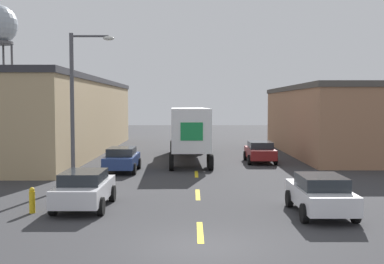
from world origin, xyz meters
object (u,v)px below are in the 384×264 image
(parked_car_left_far, at_px, (121,159))
(parked_car_right_near, at_px, (319,194))
(fire_hydrant, at_px, (31,200))
(parked_car_left_near, at_px, (83,188))
(parked_car_right_far, at_px, (259,151))
(semi_truck, at_px, (187,129))
(street_lamp, at_px, (76,98))

(parked_car_left_far, relative_size, parked_car_right_near, 1.00)
(parked_car_right_near, xyz_separation_m, fire_hydrant, (-10.89, 0.27, -0.30))
(parked_car_left_near, xyz_separation_m, fire_hydrant, (-1.80, -0.87, -0.30))
(parked_car_right_near, bearing_deg, parked_car_right_far, 90.00)
(semi_truck, bearing_deg, street_lamp, -117.63)
(parked_car_left_near, height_order, parked_car_right_far, same)
(parked_car_right_far, bearing_deg, fire_hydrant, -124.68)
(street_lamp, bearing_deg, semi_truck, 64.57)
(fire_hydrant, bearing_deg, parked_car_right_near, -1.41)
(parked_car_right_near, relative_size, fire_hydrant, 4.24)
(semi_truck, distance_m, parked_car_right_far, 5.54)
(parked_car_right_near, bearing_deg, fire_hydrant, 178.59)
(parked_car_left_far, bearing_deg, parked_car_left_near, -90.00)
(parked_car_left_near, distance_m, street_lamp, 6.37)
(parked_car_right_far, bearing_deg, street_lamp, -136.92)
(semi_truck, height_order, parked_car_left_far, semi_truck)
(parked_car_left_near, distance_m, parked_car_right_near, 9.16)
(parked_car_left_far, bearing_deg, street_lamp, -105.39)
(parked_car_left_far, height_order, fire_hydrant, parked_car_left_far)
(semi_truck, bearing_deg, parked_car_left_near, -105.88)
(semi_truck, bearing_deg, parked_car_right_far, -19.94)
(parked_car_right_near, height_order, street_lamp, street_lamp)
(street_lamp, bearing_deg, parked_car_right_near, -30.35)
(parked_car_left_far, height_order, parked_car_right_near, same)
(parked_car_left_near, height_order, parked_car_right_near, same)
(fire_hydrant, bearing_deg, parked_car_left_near, 25.78)
(semi_truck, relative_size, parked_car_right_near, 3.18)
(parked_car_left_far, relative_size, parked_car_left_near, 1.00)
(semi_truck, xyz_separation_m, parked_car_left_far, (-4.01, -6.24, -1.51))
(parked_car_left_far, height_order, parked_car_right_far, same)
(parked_car_left_near, relative_size, parked_car_right_far, 1.00)
(parked_car_right_far, bearing_deg, parked_car_left_near, -121.44)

